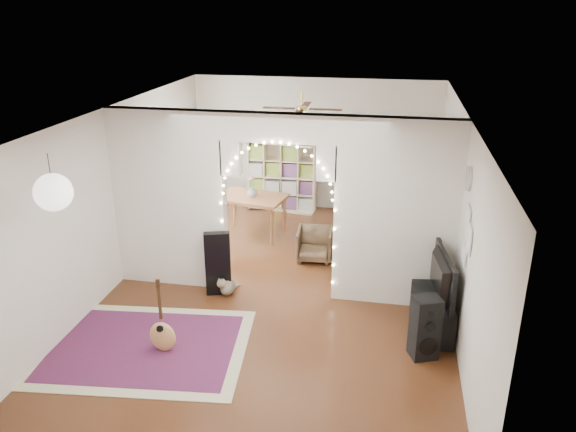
% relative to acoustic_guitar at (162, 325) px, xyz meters
% --- Properties ---
extents(floor, '(7.50, 7.50, 0.00)m').
position_rel_acoustic_guitar_xyz_m(floor, '(1.11, 1.81, -0.37)').
color(floor, black).
rests_on(floor, ground).
extents(ceiling, '(5.00, 7.50, 0.02)m').
position_rel_acoustic_guitar_xyz_m(ceiling, '(1.11, 1.81, 2.33)').
color(ceiling, white).
rests_on(ceiling, wall_back).
extents(wall_back, '(5.00, 0.02, 2.70)m').
position_rel_acoustic_guitar_xyz_m(wall_back, '(1.11, 5.56, 0.98)').
color(wall_back, silver).
rests_on(wall_back, floor).
extents(wall_front, '(5.00, 0.02, 2.70)m').
position_rel_acoustic_guitar_xyz_m(wall_front, '(1.11, -1.94, 0.98)').
color(wall_front, silver).
rests_on(wall_front, floor).
extents(wall_left, '(0.02, 7.50, 2.70)m').
position_rel_acoustic_guitar_xyz_m(wall_left, '(-1.39, 1.81, 0.98)').
color(wall_left, silver).
rests_on(wall_left, floor).
extents(wall_right, '(0.02, 7.50, 2.70)m').
position_rel_acoustic_guitar_xyz_m(wall_right, '(3.61, 1.81, 0.98)').
color(wall_right, silver).
rests_on(wall_right, floor).
extents(divider_wall, '(5.00, 0.20, 2.70)m').
position_rel_acoustic_guitar_xyz_m(divider_wall, '(1.11, 1.81, 1.05)').
color(divider_wall, silver).
rests_on(divider_wall, floor).
extents(fairy_lights, '(1.64, 0.04, 1.60)m').
position_rel_acoustic_guitar_xyz_m(fairy_lights, '(1.11, 1.68, 1.18)').
color(fairy_lights, '#FFEABF').
rests_on(fairy_lights, divider_wall).
extents(window, '(0.04, 1.20, 1.40)m').
position_rel_acoustic_guitar_xyz_m(window, '(-1.36, 3.61, 1.13)').
color(window, white).
rests_on(window, wall_left).
extents(wall_clock, '(0.03, 0.31, 0.31)m').
position_rel_acoustic_guitar_xyz_m(wall_clock, '(3.59, 1.21, 1.73)').
color(wall_clock, white).
rests_on(wall_clock, wall_right).
extents(picture_frames, '(0.02, 0.50, 0.70)m').
position_rel_acoustic_guitar_xyz_m(picture_frames, '(3.59, 0.81, 1.13)').
color(picture_frames, white).
rests_on(picture_frames, wall_right).
extents(paper_lantern, '(0.40, 0.40, 0.40)m').
position_rel_acoustic_guitar_xyz_m(paper_lantern, '(-0.79, -0.59, 1.88)').
color(paper_lantern, white).
rests_on(paper_lantern, ceiling).
extents(ceiling_fan, '(1.10, 1.10, 0.30)m').
position_rel_acoustic_guitar_xyz_m(ceiling_fan, '(1.11, 3.81, 2.03)').
color(ceiling_fan, '#B0993A').
rests_on(ceiling_fan, ceiling).
extents(area_rug, '(2.78, 2.19, 0.02)m').
position_rel_acoustic_guitar_xyz_m(area_rug, '(-0.28, 0.03, -0.37)').
color(area_rug, maroon).
rests_on(area_rug, floor).
extents(guitar_case, '(0.40, 0.23, 0.98)m').
position_rel_acoustic_guitar_xyz_m(guitar_case, '(0.24, 1.56, 0.12)').
color(guitar_case, black).
rests_on(guitar_case, floor).
extents(acoustic_guitar, '(0.36, 0.24, 0.86)m').
position_rel_acoustic_guitar_xyz_m(acoustic_guitar, '(0.00, 0.00, 0.00)').
color(acoustic_guitar, tan).
rests_on(acoustic_guitar, floor).
extents(tabby_cat, '(0.32, 0.49, 0.33)m').
position_rel_acoustic_guitar_xyz_m(tabby_cat, '(0.37, 1.54, -0.24)').
color(tabby_cat, brown).
rests_on(tabby_cat, floor).
extents(floor_speaker, '(0.39, 0.37, 0.81)m').
position_rel_acoustic_guitar_xyz_m(floor_speaker, '(3.19, 0.50, 0.03)').
color(floor_speaker, black).
rests_on(floor_speaker, floor).
extents(media_console, '(0.54, 1.05, 0.50)m').
position_rel_acoustic_guitar_xyz_m(media_console, '(3.31, 1.11, -0.12)').
color(media_console, black).
rests_on(media_console, floor).
extents(tv, '(0.29, 1.08, 0.62)m').
position_rel_acoustic_guitar_xyz_m(tv, '(3.31, 1.11, 0.44)').
color(tv, black).
rests_on(tv, media_console).
extents(bookcase, '(1.44, 0.59, 1.44)m').
position_rel_acoustic_guitar_xyz_m(bookcase, '(0.46, 5.31, 0.35)').
color(bookcase, beige).
rests_on(bookcase, floor).
extents(dining_table, '(1.32, 1.00, 0.76)m').
position_rel_acoustic_guitar_xyz_m(dining_table, '(0.18, 3.85, 0.31)').
color(dining_table, brown).
rests_on(dining_table, floor).
extents(flower_vase, '(0.21, 0.21, 0.19)m').
position_rel_acoustic_guitar_xyz_m(flower_vase, '(0.18, 3.85, 0.48)').
color(flower_vase, white).
rests_on(flower_vase, dining_table).
extents(dining_chair_left, '(0.62, 0.63, 0.54)m').
position_rel_acoustic_guitar_xyz_m(dining_chair_left, '(1.47, 3.01, -0.10)').
color(dining_chair_left, brown).
rests_on(dining_chair_left, floor).
extents(dining_chair_right, '(0.48, 0.49, 0.44)m').
position_rel_acoustic_guitar_xyz_m(dining_chair_right, '(2.07, 3.22, -0.15)').
color(dining_chair_right, brown).
rests_on(dining_chair_right, floor).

